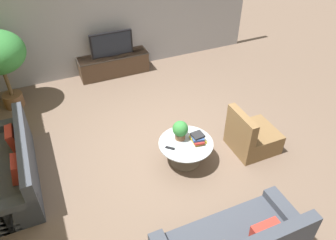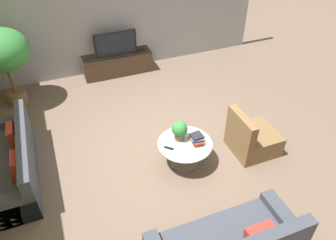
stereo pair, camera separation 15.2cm
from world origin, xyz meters
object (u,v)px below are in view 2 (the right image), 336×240
couch_by_wall (11,165)px  media_console (117,63)px  television (115,43)px  potted_plant_tabletop (180,130)px  coffee_table (185,149)px  armchair_wicker (252,139)px  potted_palm_tall (2,52)px

couch_by_wall → media_console: bearing=137.5°
television → potted_plant_tabletop: size_ratio=2.88×
coffee_table → media_console: bearing=94.7°
couch_by_wall → armchair_wicker: size_ratio=2.48×
media_console → couch_by_wall: (-2.54, -2.78, 0.01)m
potted_palm_tall → couch_by_wall: bearing=-93.2°
armchair_wicker → couch_by_wall: bearing=77.6°
media_console → potted_palm_tall: size_ratio=1.01×
potted_palm_tall → armchair_wicker: bearing=-38.9°
television → couch_by_wall: size_ratio=0.48×
couch_by_wall → armchair_wicker: armchair_wicker is taller
armchair_wicker → potted_palm_tall: 5.21m
couch_by_wall → potted_plant_tabletop: (2.79, -0.60, 0.37)m
coffee_table → armchair_wicker: size_ratio=1.10×
coffee_table → armchair_wicker: (1.27, -0.16, -0.04)m
couch_by_wall → armchair_wicker: (4.11, -0.90, -0.01)m
television → potted_plant_tabletop: bearing=-85.8°
couch_by_wall → television: bearing=137.5°
television → couch_by_wall: 3.80m
couch_by_wall → potted_plant_tabletop: bearing=77.8°
television → coffee_table: (0.29, -3.52, -0.50)m
television → armchair_wicker: size_ratio=1.20×
television → couch_by_wall: television is taller
media_console → potted_plant_tabletop: potted_plant_tabletop is taller
media_console → television: (0.00, -0.00, 0.54)m
armchair_wicker → potted_plant_tabletop: bearing=77.1°
potted_plant_tabletop → couch_by_wall: bearing=167.8°
coffee_table → couch_by_wall: (-2.84, 0.75, -0.03)m
media_console → potted_plant_tabletop: 3.41m
armchair_wicker → potted_palm_tall: potted_palm_tall is taller
coffee_table → potted_palm_tall: size_ratio=0.55×
armchair_wicker → potted_plant_tabletop: (-1.32, 0.30, 0.38)m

